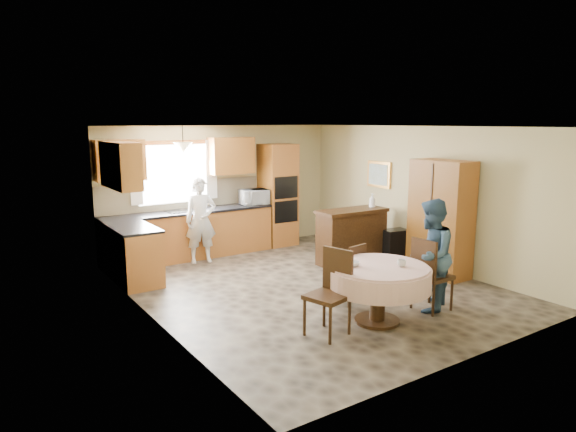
# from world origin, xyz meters

# --- Properties ---
(floor) EXTENTS (5.00, 6.00, 0.01)m
(floor) POSITION_xyz_m (0.00, 0.00, 0.00)
(floor) COLOR brown
(floor) RESTS_ON ground
(ceiling) EXTENTS (5.00, 6.00, 0.01)m
(ceiling) POSITION_xyz_m (0.00, 0.00, 2.50)
(ceiling) COLOR white
(ceiling) RESTS_ON wall_back
(wall_back) EXTENTS (5.00, 0.02, 2.50)m
(wall_back) POSITION_xyz_m (0.00, 3.00, 1.25)
(wall_back) COLOR tan
(wall_back) RESTS_ON floor
(wall_front) EXTENTS (5.00, 0.02, 2.50)m
(wall_front) POSITION_xyz_m (0.00, -3.00, 1.25)
(wall_front) COLOR tan
(wall_front) RESTS_ON floor
(wall_left) EXTENTS (0.02, 6.00, 2.50)m
(wall_left) POSITION_xyz_m (-2.50, 0.00, 1.25)
(wall_left) COLOR tan
(wall_left) RESTS_ON floor
(wall_right) EXTENTS (0.02, 6.00, 2.50)m
(wall_right) POSITION_xyz_m (2.50, 0.00, 1.25)
(wall_right) COLOR tan
(wall_right) RESTS_ON floor
(window) EXTENTS (1.40, 0.03, 1.10)m
(window) POSITION_xyz_m (-1.00, 2.98, 1.60)
(window) COLOR white
(window) RESTS_ON wall_back
(curtain_left) EXTENTS (0.22, 0.02, 1.15)m
(curtain_left) POSITION_xyz_m (-1.75, 2.93, 1.65)
(curtain_left) COLOR white
(curtain_left) RESTS_ON wall_back
(curtain_right) EXTENTS (0.22, 0.02, 1.15)m
(curtain_right) POSITION_xyz_m (-0.25, 2.93, 1.65)
(curtain_right) COLOR white
(curtain_right) RESTS_ON wall_back
(base_cab_back) EXTENTS (3.30, 0.60, 0.88)m
(base_cab_back) POSITION_xyz_m (-0.85, 2.70, 0.44)
(base_cab_back) COLOR #CF7537
(base_cab_back) RESTS_ON floor
(counter_back) EXTENTS (3.30, 0.64, 0.04)m
(counter_back) POSITION_xyz_m (-0.85, 2.70, 0.90)
(counter_back) COLOR black
(counter_back) RESTS_ON base_cab_back
(base_cab_left) EXTENTS (0.60, 1.20, 0.88)m
(base_cab_left) POSITION_xyz_m (-2.20, 1.80, 0.44)
(base_cab_left) COLOR #CF7537
(base_cab_left) RESTS_ON floor
(counter_left) EXTENTS (0.64, 1.20, 0.04)m
(counter_left) POSITION_xyz_m (-2.20, 1.80, 0.90)
(counter_left) COLOR black
(counter_left) RESTS_ON base_cab_left
(backsplash) EXTENTS (3.30, 0.02, 0.55)m
(backsplash) POSITION_xyz_m (-0.85, 2.99, 1.18)
(backsplash) COLOR beige
(backsplash) RESTS_ON wall_back
(wall_cab_left) EXTENTS (0.85, 0.33, 0.72)m
(wall_cab_left) POSITION_xyz_m (-2.05, 2.83, 1.91)
(wall_cab_left) COLOR #BA6B2E
(wall_cab_left) RESTS_ON wall_back
(wall_cab_right) EXTENTS (0.90, 0.33, 0.72)m
(wall_cab_right) POSITION_xyz_m (0.15, 2.83, 1.91)
(wall_cab_right) COLOR #BA6B2E
(wall_cab_right) RESTS_ON wall_back
(wall_cab_side) EXTENTS (0.33, 1.20, 0.72)m
(wall_cab_side) POSITION_xyz_m (-2.33, 1.80, 1.91)
(wall_cab_side) COLOR #BA6B2E
(wall_cab_side) RESTS_ON wall_left
(oven_tower) EXTENTS (0.66, 0.62, 2.12)m
(oven_tower) POSITION_xyz_m (1.15, 2.69, 1.06)
(oven_tower) COLOR #CF7537
(oven_tower) RESTS_ON floor
(oven_upper) EXTENTS (0.56, 0.01, 0.45)m
(oven_upper) POSITION_xyz_m (1.15, 2.38, 1.25)
(oven_upper) COLOR black
(oven_upper) RESTS_ON oven_tower
(oven_lower) EXTENTS (0.56, 0.01, 0.45)m
(oven_lower) POSITION_xyz_m (1.15, 2.38, 0.75)
(oven_lower) COLOR black
(oven_lower) RESTS_ON oven_tower
(pendant) EXTENTS (0.36, 0.36, 0.18)m
(pendant) POSITION_xyz_m (-1.00, 2.50, 2.12)
(pendant) COLOR beige
(pendant) RESTS_ON ceiling
(sideboard) EXTENTS (1.34, 0.59, 0.94)m
(sideboard) POSITION_xyz_m (1.47, 0.70, 0.47)
(sideboard) COLOR #3E2711
(sideboard) RESTS_ON floor
(space_heater) EXTENTS (0.49, 0.38, 0.61)m
(space_heater) POSITION_xyz_m (2.20, 0.32, 0.31)
(space_heater) COLOR black
(space_heater) RESTS_ON floor
(cupboard) EXTENTS (0.51, 1.02, 1.95)m
(cupboard) POSITION_xyz_m (2.22, -0.69, 0.98)
(cupboard) COLOR #CF7537
(cupboard) RESTS_ON floor
(dining_table) EXTENTS (1.34, 1.34, 0.76)m
(dining_table) POSITION_xyz_m (-0.11, -1.66, 0.59)
(dining_table) COLOR #3E2711
(dining_table) RESTS_ON floor
(chair_left) EXTENTS (0.56, 0.56, 1.05)m
(chair_left) POSITION_xyz_m (-0.83, -1.59, 0.58)
(chair_left) COLOR #3E2711
(chair_left) RESTS_ON floor
(chair_back) EXTENTS (0.44, 0.44, 0.88)m
(chair_back) POSITION_xyz_m (0.06, -0.94, 0.48)
(chair_back) COLOR #3E2711
(chair_back) RESTS_ON floor
(chair_right) EXTENTS (0.45, 0.45, 1.02)m
(chair_right) POSITION_xyz_m (0.75, -1.74, 0.57)
(chair_right) COLOR #3E2711
(chair_right) RESTS_ON floor
(framed_picture) EXTENTS (0.06, 0.62, 0.51)m
(framed_picture) POSITION_xyz_m (2.47, 1.07, 1.55)
(framed_picture) COLOR gold
(framed_picture) RESTS_ON wall_right
(microwave) EXTENTS (0.59, 0.44, 0.30)m
(microwave) POSITION_xyz_m (0.55, 2.65, 1.07)
(microwave) COLOR silver
(microwave) RESTS_ON counter_back
(person_sink) EXTENTS (0.64, 0.49, 1.58)m
(person_sink) POSITION_xyz_m (-0.79, 2.30, 0.79)
(person_sink) COLOR silver
(person_sink) RESTS_ON floor
(person_dining) EXTENTS (0.95, 0.89, 1.55)m
(person_dining) POSITION_xyz_m (0.80, -1.71, 0.78)
(person_dining) COLOR #33516F
(person_dining) RESTS_ON floor
(bowl_sideboard) EXTENTS (0.27, 0.27, 0.05)m
(bowl_sideboard) POSITION_xyz_m (1.21, 0.70, 0.97)
(bowl_sideboard) COLOR #B2B2B2
(bowl_sideboard) RESTS_ON sideboard
(bottle_sideboard) EXTENTS (0.12, 0.12, 0.32)m
(bottle_sideboard) POSITION_xyz_m (1.96, 0.70, 1.10)
(bottle_sideboard) COLOR silver
(bottle_sideboard) RESTS_ON sideboard
(cup_table) EXTENTS (0.12, 0.12, 0.09)m
(cup_table) POSITION_xyz_m (0.10, -1.85, 0.81)
(cup_table) COLOR #B2B2B2
(cup_table) RESTS_ON dining_table
(bowl_table) EXTENTS (0.23, 0.23, 0.06)m
(bowl_table) POSITION_xyz_m (-0.40, -1.48, 0.79)
(bowl_table) COLOR #B2B2B2
(bowl_table) RESTS_ON dining_table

